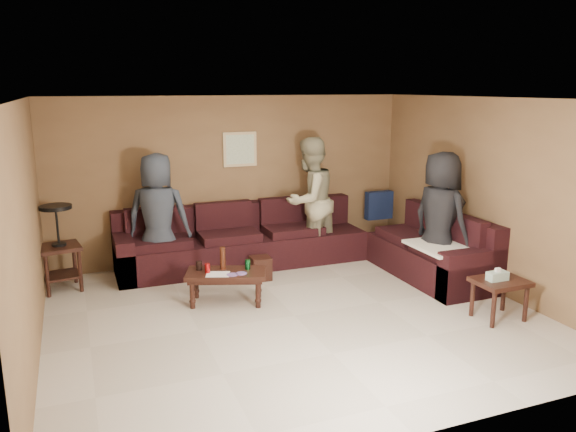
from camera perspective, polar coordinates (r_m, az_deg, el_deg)
The scene contains 10 objects.
room at distance 6.23m, azimuth 0.69°, elevation 4.11°, with size 5.60×5.50×2.50m.
sectional_sofa at distance 8.20m, azimuth 1.99°, elevation -3.29°, with size 4.65×2.90×0.97m.
coffee_table at distance 7.00m, azimuth -6.35°, elevation -6.06°, with size 1.08×0.78×0.69m.
end_table_left at distance 7.91m, azimuth -22.22°, elevation -2.85°, with size 0.57×0.57×1.14m.
side_table_right at distance 6.91m, azimuth 20.70°, elevation -6.59°, with size 0.58×0.47×0.62m.
waste_bin at distance 7.85m, azimuth -2.80°, elevation -5.31°, with size 0.27×0.27×0.32m, color black.
wall_art at distance 8.58m, azimuth -4.91°, elevation 6.77°, with size 0.52×0.04×0.52m.
person_left at distance 7.90m, azimuth -13.04°, elevation -0.08°, with size 0.86×0.56×1.77m, color #2B313C.
person_middle at distance 8.46m, azimuth 2.20°, elevation 1.58°, with size 0.93×0.72×1.90m, color tan.
person_right at distance 7.78m, azimuth 15.18°, elevation -0.26°, with size 0.88×0.57×1.81m, color black.
Camera 1 is at (-2.30, -5.71, 2.63)m, focal length 35.00 mm.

